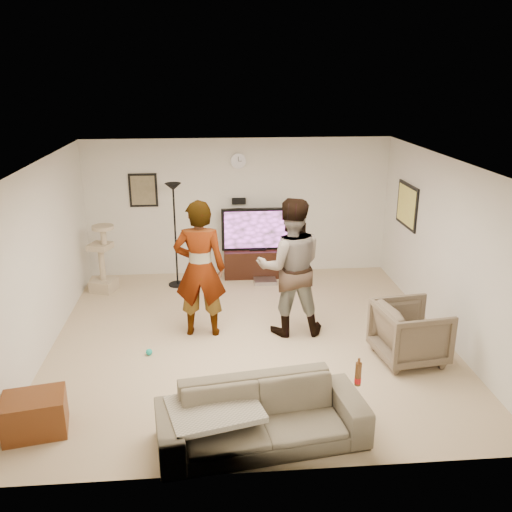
{
  "coord_description": "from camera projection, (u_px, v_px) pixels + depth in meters",
  "views": [
    {
      "loc": [
        -0.51,
        -6.98,
        3.6
      ],
      "look_at": [
        0.1,
        0.2,
        1.16
      ],
      "focal_mm": 38.32,
      "sensor_mm": 36.0,
      "label": 1
    }
  ],
  "objects": [
    {
      "name": "floor",
      "position": [
        250.0,
        339.0,
        7.78
      ],
      "size": [
        5.5,
        5.5,
        0.02
      ],
      "primitive_type": "cube",
      "color": "tan",
      "rests_on": "ground"
    },
    {
      "name": "ceiling",
      "position": [
        250.0,
        162.0,
        6.97
      ],
      "size": [
        5.5,
        5.5,
        0.02
      ],
      "primitive_type": "cube",
      "color": "silver",
      "rests_on": "wall_back"
    },
    {
      "name": "wall_back",
      "position": [
        239.0,
        207.0,
        9.97
      ],
      "size": [
        5.5,
        0.04,
        2.5
      ],
      "primitive_type": "cube",
      "color": "silver",
      "rests_on": "floor"
    },
    {
      "name": "wall_front",
      "position": [
        273.0,
        354.0,
        4.78
      ],
      "size": [
        5.5,
        0.04,
        2.5
      ],
      "primitive_type": "cube",
      "color": "silver",
      "rests_on": "floor"
    },
    {
      "name": "wall_left",
      "position": [
        41.0,
        261.0,
        7.16
      ],
      "size": [
        0.04,
        5.5,
        2.5
      ],
      "primitive_type": "cube",
      "color": "silver",
      "rests_on": "floor"
    },
    {
      "name": "wall_right",
      "position": [
        447.0,
        250.0,
        7.6
      ],
      "size": [
        0.04,
        5.5,
        2.5
      ],
      "primitive_type": "cube",
      "color": "silver",
      "rests_on": "floor"
    },
    {
      "name": "wall_clock",
      "position": [
        238.0,
        161.0,
        9.67
      ],
      "size": [
        0.26,
        0.04,
        0.26
      ],
      "primitive_type": "cylinder",
      "rotation": [
        1.57,
        0.0,
        0.0
      ],
      "color": "silver",
      "rests_on": "wall_back"
    },
    {
      "name": "wall_speaker",
      "position": [
        239.0,
        201.0,
        9.88
      ],
      "size": [
        0.25,
        0.1,
        0.1
      ],
      "primitive_type": "cube",
      "color": "black",
      "rests_on": "wall_back"
    },
    {
      "name": "picture_back",
      "position": [
        143.0,
        190.0,
        9.71
      ],
      "size": [
        0.42,
        0.03,
        0.52
      ],
      "primitive_type": "cube",
      "color": "#696047",
      "rests_on": "wall_back"
    },
    {
      "name": "picture_right",
      "position": [
        407.0,
        206.0,
        9.03
      ],
      "size": [
        0.03,
        0.78,
        0.62
      ],
      "primitive_type": "cube",
      "color": "#EBDA5F",
      "rests_on": "wall_right"
    },
    {
      "name": "tv_stand",
      "position": [
        257.0,
        262.0,
        10.09
      ],
      "size": [
        1.23,
        0.45,
        0.51
      ],
      "primitive_type": "cube",
      "color": "black",
      "rests_on": "floor"
    },
    {
      "name": "console_box",
      "position": [
        265.0,
        281.0,
        9.79
      ],
      "size": [
        0.4,
        0.3,
        0.07
      ],
      "primitive_type": "cube",
      "color": "#ADACB7",
      "rests_on": "floor"
    },
    {
      "name": "tv",
      "position": [
        257.0,
        229.0,
        9.88
      ],
      "size": [
        1.3,
        0.08,
        0.77
      ],
      "primitive_type": "cube",
      "color": "black",
      "rests_on": "tv_stand"
    },
    {
      "name": "tv_screen",
      "position": [
        258.0,
        230.0,
        9.84
      ],
      "size": [
        1.2,
        0.01,
        0.68
      ],
      "primitive_type": "cube",
      "color": "#DA53E7",
      "rests_on": "tv"
    },
    {
      "name": "floor_lamp",
      "position": [
        175.0,
        236.0,
        9.42
      ],
      "size": [
        0.32,
        0.32,
        1.82
      ],
      "primitive_type": "cylinder",
      "color": "black",
      "rests_on": "floor"
    },
    {
      "name": "cat_tree",
      "position": [
        101.0,
        258.0,
        9.28
      ],
      "size": [
        0.49,
        0.49,
        1.18
      ],
      "primitive_type": "cube",
      "rotation": [
        0.0,
        0.0,
        -0.35
      ],
      "color": "tan",
      "rests_on": "floor"
    },
    {
      "name": "person_left",
      "position": [
        200.0,
        269.0,
        7.62
      ],
      "size": [
        0.75,
        0.53,
        1.98
      ],
      "primitive_type": "imported",
      "rotation": [
        0.0,
        0.0,
        3.07
      ],
      "color": "#9C9D9E",
      "rests_on": "floor"
    },
    {
      "name": "person_right",
      "position": [
        290.0,
        267.0,
        7.67
      ],
      "size": [
        0.98,
        0.77,
        1.99
      ],
      "primitive_type": "imported",
      "rotation": [
        0.0,
        0.0,
        3.13
      ],
      "color": "navy",
      "rests_on": "floor"
    },
    {
      "name": "sofa",
      "position": [
        262.0,
        416.0,
        5.5
      ],
      "size": [
        2.2,
        1.11,
        0.61
      ],
      "primitive_type": "imported",
      "rotation": [
        0.0,
        0.0,
        0.14
      ],
      "color": "#635B4A",
      "rests_on": "floor"
    },
    {
      "name": "throw_blanket",
      "position": [
        214.0,
        409.0,
        5.43
      ],
      "size": [
        1.05,
        0.9,
        0.06
      ],
      "primitive_type": "cube",
      "rotation": [
        0.0,
        0.0,
        0.26
      ],
      "color": "#ACA491",
      "rests_on": "sofa"
    },
    {
      "name": "beer_bottle",
      "position": [
        358.0,
        374.0,
        5.44
      ],
      "size": [
        0.06,
        0.06,
        0.25
      ],
      "primitive_type": "cylinder",
      "color": "brown",
      "rests_on": "sofa"
    },
    {
      "name": "armchair",
      "position": [
        410.0,
        332.0,
        7.09
      ],
      "size": [
        0.95,
        0.93,
        0.77
      ],
      "primitive_type": "imported",
      "rotation": [
        0.0,
        0.0,
        1.7
      ],
      "color": "brown",
      "rests_on": "floor"
    },
    {
      "name": "side_table",
      "position": [
        35.0,
        414.0,
        5.69
      ],
      "size": [
        0.71,
        0.58,
        0.42
      ],
      "primitive_type": "cube",
      "rotation": [
        0.0,
        0.0,
        0.19
      ],
      "color": "#562B11",
      "rests_on": "floor"
    },
    {
      "name": "toy_ball",
      "position": [
        149.0,
        352.0,
        7.3
      ],
      "size": [
        0.09,
        0.09,
        0.09
      ],
      "primitive_type": "sphere",
      "color": "#16AE9C",
      "rests_on": "floor"
    }
  ]
}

